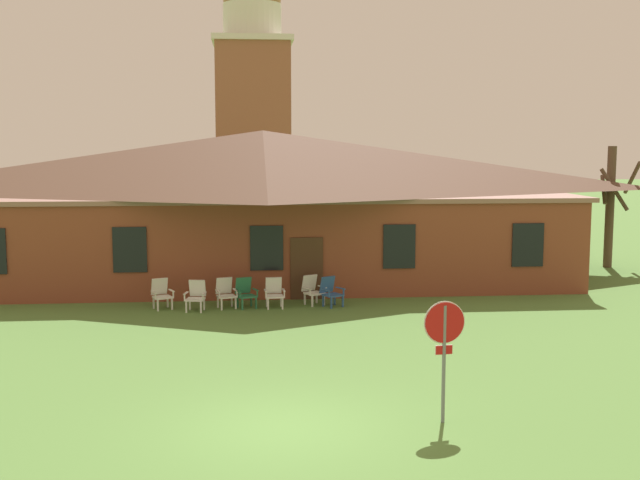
{
  "coord_description": "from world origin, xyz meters",
  "views": [
    {
      "loc": [
        -0.6,
        -13.87,
        5.18
      ],
      "look_at": [
        1.38,
        7.69,
        2.54
      ],
      "focal_mm": 44.08,
      "sensor_mm": 36.0,
      "label": 1
    }
  ],
  "objects_px": {
    "lawn_chair_left_end": "(226,292)",
    "lawn_chair_far_side": "(312,289)",
    "lawn_chair_right_end": "(274,292)",
    "lawn_chair_under_eave": "(331,291)",
    "lawn_chair_middle": "(245,292)",
    "stop_sign": "(444,338)",
    "lawn_chair_by_porch": "(161,293)",
    "lawn_chair_near_door": "(196,295)"
  },
  "relations": [
    {
      "from": "lawn_chair_near_door",
      "to": "lawn_chair_middle",
      "type": "relative_size",
      "value": 1.0
    },
    {
      "from": "lawn_chair_right_end",
      "to": "lawn_chair_under_eave",
      "type": "distance_m",
      "value": 1.82
    },
    {
      "from": "stop_sign",
      "to": "lawn_chair_far_side",
      "type": "height_order",
      "value": "stop_sign"
    },
    {
      "from": "stop_sign",
      "to": "lawn_chair_by_porch",
      "type": "distance_m",
      "value": 12.7
    },
    {
      "from": "lawn_chair_near_door",
      "to": "lawn_chair_under_eave",
      "type": "relative_size",
      "value": 1.0
    },
    {
      "from": "lawn_chair_near_door",
      "to": "lawn_chair_far_side",
      "type": "bearing_deg",
      "value": 9.67
    },
    {
      "from": "lawn_chair_near_door",
      "to": "lawn_chair_far_side",
      "type": "distance_m",
      "value": 3.76
    },
    {
      "from": "stop_sign",
      "to": "lawn_chair_far_side",
      "type": "relative_size",
      "value": 2.42
    },
    {
      "from": "lawn_chair_right_end",
      "to": "lawn_chair_under_eave",
      "type": "bearing_deg",
      "value": 0.93
    },
    {
      "from": "lawn_chair_middle",
      "to": "lawn_chair_under_eave",
      "type": "height_order",
      "value": "same"
    },
    {
      "from": "lawn_chair_by_porch",
      "to": "lawn_chair_right_end",
      "type": "bearing_deg",
      "value": -2.62
    },
    {
      "from": "lawn_chair_far_side",
      "to": "lawn_chair_near_door",
      "type": "bearing_deg",
      "value": -170.33
    },
    {
      "from": "lawn_chair_left_end",
      "to": "lawn_chair_under_eave",
      "type": "distance_m",
      "value": 3.37
    },
    {
      "from": "lawn_chair_by_porch",
      "to": "lawn_chair_far_side",
      "type": "distance_m",
      "value": 4.83
    },
    {
      "from": "lawn_chair_near_door",
      "to": "lawn_chair_under_eave",
      "type": "distance_m",
      "value": 4.28
    },
    {
      "from": "lawn_chair_middle",
      "to": "lawn_chair_right_end",
      "type": "distance_m",
      "value": 0.92
    },
    {
      "from": "lawn_chair_by_porch",
      "to": "lawn_chair_near_door",
      "type": "relative_size",
      "value": 1.0
    },
    {
      "from": "lawn_chair_near_door",
      "to": "lawn_chair_left_end",
      "type": "bearing_deg",
      "value": 22.57
    },
    {
      "from": "lawn_chair_under_eave",
      "to": "lawn_chair_far_side",
      "type": "bearing_deg",
      "value": 149.22
    },
    {
      "from": "stop_sign",
      "to": "lawn_chair_near_door",
      "type": "height_order",
      "value": "stop_sign"
    },
    {
      "from": "stop_sign",
      "to": "lawn_chair_right_end",
      "type": "xyz_separation_m",
      "value": [
        -2.79,
        10.77,
        -1.13
      ]
    },
    {
      "from": "lawn_chair_middle",
      "to": "lawn_chair_far_side",
      "type": "xyz_separation_m",
      "value": [
        2.17,
        0.28,
        0.0
      ]
    },
    {
      "from": "lawn_chair_under_eave",
      "to": "lawn_chair_middle",
      "type": "bearing_deg",
      "value": 178.84
    },
    {
      "from": "lawn_chair_left_end",
      "to": "lawn_chair_right_end",
      "type": "distance_m",
      "value": 1.55
    },
    {
      "from": "stop_sign",
      "to": "lawn_chair_right_end",
      "type": "distance_m",
      "value": 11.18
    },
    {
      "from": "lawn_chair_left_end",
      "to": "lawn_chair_far_side",
      "type": "bearing_deg",
      "value": 5.2
    },
    {
      "from": "lawn_chair_near_door",
      "to": "lawn_chair_right_end",
      "type": "bearing_deg",
      "value": 6.2
    },
    {
      "from": "stop_sign",
      "to": "lawn_chair_under_eave",
      "type": "relative_size",
      "value": 2.42
    },
    {
      "from": "stop_sign",
      "to": "lawn_chair_middle",
      "type": "xyz_separation_m",
      "value": [
        -3.71,
        10.85,
        -1.13
      ]
    },
    {
      "from": "lawn_chair_by_porch",
      "to": "lawn_chair_near_door",
      "type": "height_order",
      "value": "same"
    },
    {
      "from": "lawn_chair_by_porch",
      "to": "lawn_chair_under_eave",
      "type": "height_order",
      "value": "same"
    },
    {
      "from": "lawn_chair_middle",
      "to": "lawn_chair_by_porch",
      "type": "bearing_deg",
      "value": 178.3
    },
    {
      "from": "stop_sign",
      "to": "lawn_chair_middle",
      "type": "relative_size",
      "value": 2.42
    },
    {
      "from": "lawn_chair_under_eave",
      "to": "lawn_chair_by_porch",
      "type": "bearing_deg",
      "value": 178.58
    },
    {
      "from": "lawn_chair_far_side",
      "to": "lawn_chair_middle",
      "type": "bearing_deg",
      "value": -172.64
    },
    {
      "from": "lawn_chair_far_side",
      "to": "lawn_chair_under_eave",
      "type": "bearing_deg",
      "value": -30.78
    },
    {
      "from": "lawn_chair_right_end",
      "to": "stop_sign",
      "type": "bearing_deg",
      "value": -75.45
    },
    {
      "from": "lawn_chair_right_end",
      "to": "lawn_chair_by_porch",
      "type": "bearing_deg",
      "value": 177.38
    },
    {
      "from": "lawn_chair_middle",
      "to": "lawn_chair_under_eave",
      "type": "xyz_separation_m",
      "value": [
        2.74,
        -0.06,
        0.0
      ]
    },
    {
      "from": "lawn_chair_far_side",
      "to": "lawn_chair_under_eave",
      "type": "xyz_separation_m",
      "value": [
        0.56,
        -0.34,
        0.0
      ]
    },
    {
      "from": "lawn_chair_middle",
      "to": "lawn_chair_under_eave",
      "type": "relative_size",
      "value": 1.0
    },
    {
      "from": "stop_sign",
      "to": "lawn_chair_left_end",
      "type": "bearing_deg",
      "value": 111.76
    }
  ]
}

